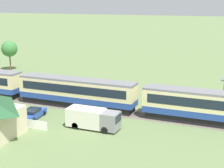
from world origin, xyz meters
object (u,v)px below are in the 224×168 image
Objects in this scene: passenger_train at (142,99)px; parked_car_blue at (32,114)px; yard_tree_0 at (9,49)px; delivery_truck_grey at (93,118)px.

passenger_train is 13.99m from parked_car_blue.
yard_tree_0 is at bearing 153.20° from passenger_train.
delivery_truck_grey is 0.99× the size of yard_tree_0.
yard_tree_0 is (-22.56, 24.05, 3.95)m from parked_car_blue.
delivery_truck_grey is 39.65m from yard_tree_0.
passenger_train is 39.13m from yard_tree_0.
delivery_truck_grey is at bearing -119.11° from passenger_train.
passenger_train is at bearing -69.02° from parked_car_blue.
delivery_truck_grey is at bearing -98.61° from parked_car_blue.
parked_car_blue is at bearing -152.39° from passenger_train.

